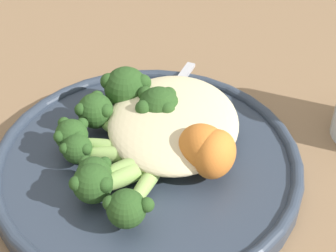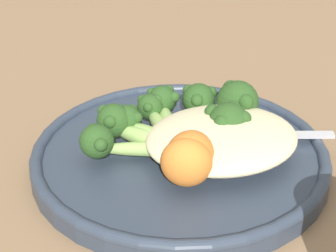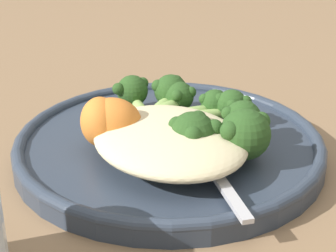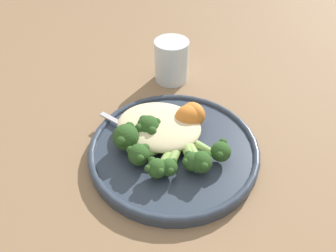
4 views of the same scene
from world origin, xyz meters
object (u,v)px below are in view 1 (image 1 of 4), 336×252
object	(u,v)px
broccoli_stalk_4	(105,152)
broccoli_stalk_7	(137,196)
sweet_potato_chunk_0	(215,154)
broccoli_stalk_3	(94,141)
quinoa_mound	(173,122)
sweet_potato_chunk_1	(205,149)
broccoli_stalk_2	(111,121)
broccoli_stalk_1	(131,98)
spoon	(161,105)
broccoli_stalk_6	(106,179)
broccoli_stalk_5	(119,168)
broccoli_stalk_0	(157,113)
plate	(147,164)

from	to	relation	value
broccoli_stalk_4	broccoli_stalk_7	bearing A→B (deg)	122.96
broccoli_stalk_7	sweet_potato_chunk_0	world-z (taller)	sweet_potato_chunk_0
broccoli_stalk_3	broccoli_stalk_7	distance (m)	0.08
quinoa_mound	broccoli_stalk_7	xyz separation A→B (m)	(0.09, -0.02, -0.00)
sweet_potato_chunk_0	sweet_potato_chunk_1	size ratio (longest dim) A/B	0.86
broccoli_stalk_7	broccoli_stalk_2	bearing A→B (deg)	-138.25
broccoli_stalk_1	spoon	bearing A→B (deg)	-99.72
broccoli_stalk_1	spoon	distance (m)	0.03
quinoa_mound	broccoli_stalk_4	size ratio (longest dim) A/B	1.33
broccoli_stalk_1	spoon	size ratio (longest dim) A/B	1.00
sweet_potato_chunk_1	broccoli_stalk_2	bearing A→B (deg)	-114.89
sweet_potato_chunk_1	broccoli_stalk_4	bearing A→B (deg)	-91.34
broccoli_stalk_1	broccoli_stalk_2	bearing A→B (deg)	124.07
spoon	broccoli_stalk_6	bearing A→B (deg)	-177.94
broccoli_stalk_4	broccoli_stalk_3	bearing A→B (deg)	-45.40
sweet_potato_chunk_0	broccoli_stalk_5	bearing A→B (deg)	-80.90
sweet_potato_chunk_1	broccoli_stalk_7	bearing A→B (deg)	-47.16
quinoa_mound	broccoli_stalk_6	size ratio (longest dim) A/B	1.72
quinoa_mound	sweet_potato_chunk_0	size ratio (longest dim) A/B	3.27
broccoli_stalk_2	broccoli_stalk_4	size ratio (longest dim) A/B	0.99
broccoli_stalk_4	broccoli_stalk_5	bearing A→B (deg)	124.68
broccoli_stalk_0	broccoli_stalk_6	distance (m)	0.09
broccoli_stalk_0	broccoli_stalk_5	world-z (taller)	broccoli_stalk_0
broccoli_stalk_0	sweet_potato_chunk_1	xyz separation A→B (m)	(0.05, 0.05, 0.00)
quinoa_mound	broccoli_stalk_5	xyz separation A→B (m)	(0.06, -0.04, -0.00)
spoon	sweet_potato_chunk_1	bearing A→B (deg)	-131.98
sweet_potato_chunk_1	plate	bearing A→B (deg)	-102.55
quinoa_mound	spoon	world-z (taller)	quinoa_mound
quinoa_mound	broccoli_stalk_3	distance (m)	0.08
plate	broccoli_stalk_5	size ratio (longest dim) A/B	2.90
broccoli_stalk_4	broccoli_stalk_6	bearing A→B (deg)	100.21
broccoli_stalk_5	broccoli_stalk_6	world-z (taller)	broccoli_stalk_6
plate	sweet_potato_chunk_0	size ratio (longest dim) A/B	6.45
broccoli_stalk_3	broccoli_stalk_1	bearing A→B (deg)	-105.41
plate	broccoli_stalk_1	xyz separation A→B (m)	(-0.06, -0.02, 0.03)
quinoa_mound	broccoli_stalk_4	distance (m)	0.07
broccoli_stalk_4	broccoli_stalk_6	world-z (taller)	broccoli_stalk_6
broccoli_stalk_3	broccoli_stalk_6	xyz separation A→B (m)	(0.05, 0.02, 0.00)
quinoa_mound	broccoli_stalk_1	xyz separation A→B (m)	(-0.03, -0.04, 0.00)
broccoli_stalk_2	broccoli_stalk_3	world-z (taller)	broccoli_stalk_2
broccoli_stalk_2	broccoli_stalk_6	bearing A→B (deg)	130.70
quinoa_mound	sweet_potato_chunk_0	xyz separation A→B (m)	(0.05, 0.04, 0.01)
broccoli_stalk_5	sweet_potato_chunk_1	bearing A→B (deg)	166.12
broccoli_stalk_2	sweet_potato_chunk_0	xyz separation A→B (m)	(0.05, 0.10, 0.01)
broccoli_stalk_0	broccoli_stalk_6	size ratio (longest dim) A/B	1.19
broccoli_stalk_6	sweet_potato_chunk_0	size ratio (longest dim) A/B	1.89
broccoli_stalk_5	plate	bearing A→B (deg)	-153.15
broccoli_stalk_0	broccoli_stalk_2	bearing A→B (deg)	90.44
broccoli_stalk_2	broccoli_stalk_4	distance (m)	0.04
plate	sweet_potato_chunk_0	world-z (taller)	sweet_potato_chunk_0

